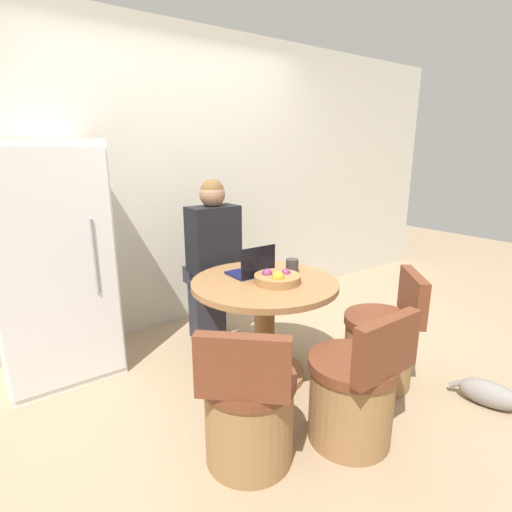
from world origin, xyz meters
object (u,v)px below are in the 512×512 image
Objects in this scene: chair_near_camera at (353,395)px; person_seated at (211,255)px; fruit_bowl at (277,278)px; dining_table at (265,314)px; chair_near_right_corner at (381,345)px; refrigerator at (50,263)px; cat at (491,394)px; laptop at (252,269)px; chair_near_left_corner at (249,412)px.

chair_near_camera is 1.59m from person_seated.
fruit_bowl is (0.03, -0.81, 0.01)m from person_seated.
chair_near_right_corner reaches higher than dining_table.
cat is at bearing -44.51° from refrigerator.
laptop is (-0.00, 0.95, 0.49)m from chair_near_camera.
person_seated is at bearing -113.21° from chair_near_right_corner.
dining_table is 0.82m from chair_near_camera.
cat is (0.94, -1.12, -0.39)m from dining_table.
cat is at bearing -50.00° from dining_table.
refrigerator is at bearing 140.95° from dining_table.
refrigerator is 3.50× the size of cat.
laptop is (1.15, -0.78, -0.05)m from refrigerator.
fruit_bowl is at bearing 98.63° from laptop.
chair_near_camera and chair_near_left_corner have the same top height.
laptop is at bearing -34.39° from refrigerator.
fruit_bowl is at bearing -153.15° from cat.
person_seated reaches higher than chair_near_left_corner.
chair_near_camera is 1.06m from laptop.
chair_near_right_corner is (1.75, -1.45, -0.54)m from refrigerator.
laptop is at bearing 89.67° from dining_table.
chair_near_left_corner is 2.81× the size of laptop.
dining_table is at bearing 89.81° from person_seated.
chair_near_camera is 2.59× the size of fruit_bowl.
laptop is at bearing -90.06° from chair_near_camera.
laptop is 0.92× the size of fruit_bowl.
person_seated is 2.17m from cat.
fruit_bowl reaches higher than cat.
refrigerator reaches higher than laptop.
refrigerator is at bearing -34.39° from laptop.
chair_near_right_corner is 1.15m from chair_near_left_corner.
fruit_bowl is at bearing -67.51° from dining_table.
refrigerator is 1.17m from person_seated.
laptop reaches higher than chair_near_right_corner.
chair_near_camera reaches higher than cat.
person_seated reaches higher than chair_near_right_corner.
dining_table is 1.25× the size of chair_near_left_corner.
fruit_bowl is 0.65× the size of cat.
chair_near_left_corner is at bearing -46.09° from chair_near_right_corner.
dining_table is at bearing -154.33° from cat.
person_seated reaches higher than cat.
dining_table is 0.82m from chair_near_left_corner.
chair_near_right_corner is 0.59× the size of person_seated.
person_seated reaches higher than chair_near_camera.
chair_near_left_corner is (-0.55, -0.58, -0.20)m from dining_table.
cat is (0.34, -0.60, -0.20)m from chair_near_right_corner.
chair_near_left_corner is at bearing -133.19° from dining_table.
cat is (0.94, -0.32, -0.20)m from chair_near_camera.
fruit_bowl is at bearing -40.70° from refrigerator.
laptop is at bearing -157.74° from cat.
chair_near_left_corner is at bearing -139.63° from fruit_bowl.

